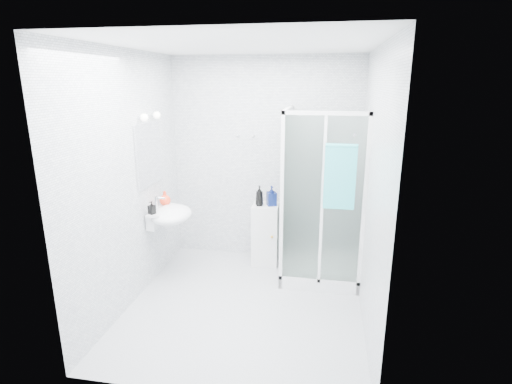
% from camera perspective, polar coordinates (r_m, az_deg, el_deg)
% --- Properties ---
extents(room, '(2.40, 2.60, 2.60)m').
position_cam_1_polar(room, '(3.88, -1.64, 0.80)').
color(room, silver).
rests_on(room, ground).
extents(shower_enclosure, '(0.90, 0.95, 2.00)m').
position_cam_1_polar(shower_enclosure, '(4.81, 8.23, -7.12)').
color(shower_enclosure, white).
rests_on(shower_enclosure, ground).
extents(wall_basin, '(0.46, 0.56, 0.35)m').
position_cam_1_polar(wall_basin, '(4.72, -12.27, -3.22)').
color(wall_basin, white).
rests_on(wall_basin, ground).
extents(mirror, '(0.02, 0.60, 0.70)m').
position_cam_1_polar(mirror, '(4.63, -15.06, 5.23)').
color(mirror, white).
rests_on(mirror, room).
extents(vanity_lights, '(0.10, 0.40, 0.08)m').
position_cam_1_polar(vanity_lights, '(4.56, -14.86, 10.42)').
color(vanity_lights, silver).
rests_on(vanity_lights, room).
extents(wall_hooks, '(0.23, 0.06, 0.03)m').
position_cam_1_polar(wall_hooks, '(5.08, -1.54, 8.00)').
color(wall_hooks, silver).
rests_on(wall_hooks, room).
extents(storage_cabinet, '(0.33, 0.36, 0.79)m').
position_cam_1_polar(storage_cabinet, '(5.13, 1.37, -6.06)').
color(storage_cabinet, white).
rests_on(storage_cabinet, ground).
extents(hand_towel, '(0.32, 0.05, 0.68)m').
position_cam_1_polar(hand_towel, '(4.14, 11.91, 2.34)').
color(hand_towel, '#30B0B7').
rests_on(hand_towel, shower_enclosure).
extents(shampoo_bottle_a, '(0.13, 0.13, 0.25)m').
position_cam_1_polar(shampoo_bottle_a, '(4.93, 0.49, -0.55)').
color(shampoo_bottle_a, black).
rests_on(shampoo_bottle_a, storage_cabinet).
extents(shampoo_bottle_b, '(0.15, 0.15, 0.25)m').
position_cam_1_polar(shampoo_bottle_b, '(4.95, 2.23, -0.54)').
color(shampoo_bottle_b, '#0E1B54').
rests_on(shampoo_bottle_b, storage_cabinet).
extents(soap_dispenser_orange, '(0.17, 0.17, 0.17)m').
position_cam_1_polar(soap_dispenser_orange, '(4.86, -12.88, -0.86)').
color(soap_dispenser_orange, '#FF3E1E').
rests_on(soap_dispenser_orange, wall_basin).
extents(soap_dispenser_black, '(0.09, 0.09, 0.14)m').
position_cam_1_polar(soap_dispenser_black, '(4.57, -14.67, -2.19)').
color(soap_dispenser_black, black).
rests_on(soap_dispenser_black, wall_basin).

